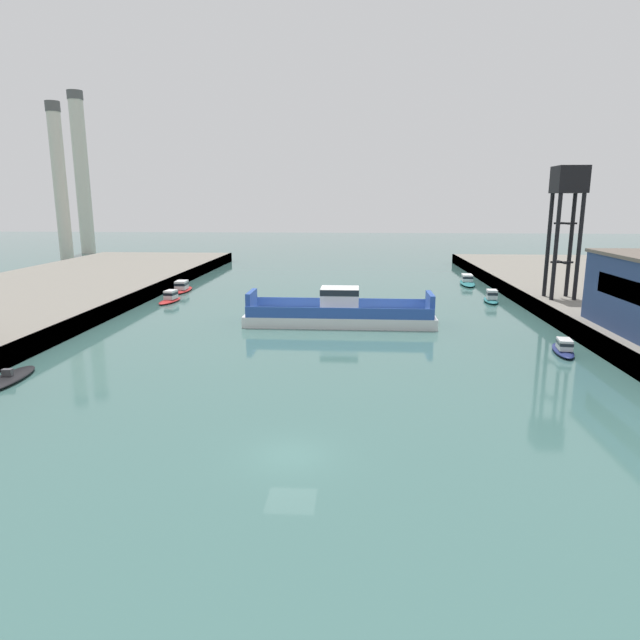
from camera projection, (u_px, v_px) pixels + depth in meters
ground_plane at (291, 455)px, 27.37m from camera, size 400.00×400.00×0.00m
chain_ferry at (340, 313)px, 56.69m from camera, size 19.46×5.81×3.78m
moored_boat_near_left at (563, 348)px, 45.59m from camera, size 2.19×5.09×1.30m
moored_boat_near_right at (170, 298)px, 69.01m from camera, size 2.29×5.20×1.48m
moored_boat_mid_left at (8, 379)px, 38.56m from camera, size 2.24×6.28×0.91m
moored_boat_mid_right at (467, 281)px, 83.62m from camera, size 2.63×7.54×1.52m
moored_boat_far_left at (182, 287)px, 76.96m from camera, size 2.25×6.38×1.59m
moored_boat_far_right at (491, 297)px, 68.80m from camera, size 2.12×4.99×1.64m
crane_tower at (568, 196)px, 59.40m from camera, size 3.18×3.18×14.40m
smokestack_distant_a at (60, 179)px, 111.83m from camera, size 2.87×2.87×31.93m
smokestack_distant_b at (81, 170)px, 130.77m from camera, size 3.58×3.58×37.64m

